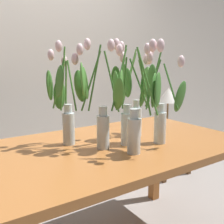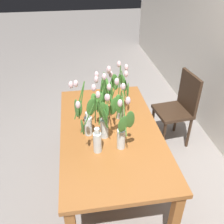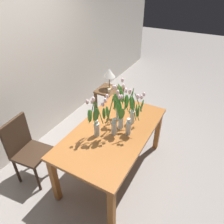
{
  "view_description": "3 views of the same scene",
  "coord_description": "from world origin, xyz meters",
  "px_view_note": "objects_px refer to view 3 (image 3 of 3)",
  "views": [
    {
      "loc": [
        -0.74,
        -1.16,
        1.18
      ],
      "look_at": [
        0.07,
        0.06,
        0.91
      ],
      "focal_mm": 40.51,
      "sensor_mm": 36.0,
      "label": 1
    },
    {
      "loc": [
        1.8,
        -0.26,
        2.14
      ],
      "look_at": [
        -0.02,
        0.02,
        0.92
      ],
      "focal_mm": 40.09,
      "sensor_mm": 36.0,
      "label": 2
    },
    {
      "loc": [
        -1.8,
        -0.98,
        2.42
      ],
      "look_at": [
        0.09,
        0.06,
        0.95
      ],
      "focal_mm": 33.31,
      "sensor_mm": 36.0,
      "label": 3
    }
  ],
  "objects_px": {
    "tulip_vase_5": "(132,109)",
    "side_table": "(109,95)",
    "pillar_candle": "(109,91)",
    "table_lamp": "(109,73)",
    "tulip_vase_4": "(113,120)",
    "tulip_vase_2": "(121,113)",
    "dining_chair": "(26,147)",
    "tulip_vase_3": "(96,121)",
    "dining_table": "(113,136)",
    "tulip_vase_0": "(131,121)",
    "tulip_vase_1": "(119,104)"
  },
  "relations": [
    {
      "from": "tulip_vase_0",
      "to": "dining_chair",
      "type": "distance_m",
      "value": 1.41
    },
    {
      "from": "tulip_vase_5",
      "to": "tulip_vase_1",
      "type": "bearing_deg",
      "value": 88.27
    },
    {
      "from": "tulip_vase_3",
      "to": "tulip_vase_5",
      "type": "xyz_separation_m",
      "value": [
        0.44,
        -0.26,
        -0.01
      ]
    },
    {
      "from": "side_table",
      "to": "pillar_candle",
      "type": "relative_size",
      "value": 7.33
    },
    {
      "from": "tulip_vase_4",
      "to": "tulip_vase_5",
      "type": "xyz_separation_m",
      "value": [
        0.32,
        -0.1,
        0.0
      ]
    },
    {
      "from": "tulip_vase_4",
      "to": "tulip_vase_5",
      "type": "relative_size",
      "value": 1.04
    },
    {
      "from": "tulip_vase_5",
      "to": "table_lamp",
      "type": "distance_m",
      "value": 1.39
    },
    {
      "from": "tulip_vase_3",
      "to": "pillar_candle",
      "type": "xyz_separation_m",
      "value": [
        1.33,
        0.58,
        -0.38
      ]
    },
    {
      "from": "dining_table",
      "to": "tulip_vase_1",
      "type": "relative_size",
      "value": 2.78
    },
    {
      "from": "tulip_vase_2",
      "to": "side_table",
      "type": "bearing_deg",
      "value": 35.43
    },
    {
      "from": "tulip_vase_4",
      "to": "pillar_candle",
      "type": "height_order",
      "value": "tulip_vase_4"
    },
    {
      "from": "dining_table",
      "to": "tulip_vase_3",
      "type": "distance_m",
      "value": 0.4
    },
    {
      "from": "tulip_vase_5",
      "to": "tulip_vase_4",
      "type": "bearing_deg",
      "value": 162.9
    },
    {
      "from": "tulip_vase_3",
      "to": "dining_chair",
      "type": "height_order",
      "value": "tulip_vase_3"
    },
    {
      "from": "tulip_vase_0",
      "to": "pillar_candle",
      "type": "bearing_deg",
      "value": 40.43
    },
    {
      "from": "tulip_vase_0",
      "to": "tulip_vase_2",
      "type": "height_order",
      "value": "tulip_vase_2"
    },
    {
      "from": "tulip_vase_1",
      "to": "dining_chair",
      "type": "bearing_deg",
      "value": 134.37
    },
    {
      "from": "tulip_vase_3",
      "to": "table_lamp",
      "type": "relative_size",
      "value": 1.43
    },
    {
      "from": "tulip_vase_5",
      "to": "tulip_vase_2",
      "type": "bearing_deg",
      "value": 156.3
    },
    {
      "from": "tulip_vase_5",
      "to": "dining_chair",
      "type": "relative_size",
      "value": 0.6
    },
    {
      "from": "table_lamp",
      "to": "tulip_vase_1",
      "type": "bearing_deg",
      "value": -144.96
    },
    {
      "from": "side_table",
      "to": "table_lamp",
      "type": "height_order",
      "value": "table_lamp"
    },
    {
      "from": "dining_chair",
      "to": "side_table",
      "type": "relative_size",
      "value": 1.69
    },
    {
      "from": "dining_table",
      "to": "pillar_candle",
      "type": "xyz_separation_m",
      "value": [
        1.13,
        0.7,
        -0.06
      ]
    },
    {
      "from": "tulip_vase_3",
      "to": "tulip_vase_4",
      "type": "distance_m",
      "value": 0.21
    },
    {
      "from": "dining_chair",
      "to": "pillar_candle",
      "type": "bearing_deg",
      "value": -7.94
    },
    {
      "from": "dining_chair",
      "to": "side_table",
      "type": "xyz_separation_m",
      "value": [
        1.86,
        -0.19,
        -0.09
      ]
    },
    {
      "from": "tulip_vase_1",
      "to": "pillar_candle",
      "type": "relative_size",
      "value": 7.68
    },
    {
      "from": "dining_table",
      "to": "side_table",
      "type": "relative_size",
      "value": 2.91
    },
    {
      "from": "tulip_vase_0",
      "to": "tulip_vase_1",
      "type": "xyz_separation_m",
      "value": [
        0.2,
        0.28,
        0.05
      ]
    },
    {
      "from": "dining_chair",
      "to": "tulip_vase_2",
      "type": "bearing_deg",
      "value": -55.29
    },
    {
      "from": "tulip_vase_3",
      "to": "tulip_vase_5",
      "type": "height_order",
      "value": "tulip_vase_3"
    },
    {
      "from": "side_table",
      "to": "table_lamp",
      "type": "relative_size",
      "value": 1.38
    },
    {
      "from": "dining_table",
      "to": "dining_chair",
      "type": "bearing_deg",
      "value": 123.51
    },
    {
      "from": "side_table",
      "to": "tulip_vase_4",
      "type": "bearing_deg",
      "value": -148.52
    },
    {
      "from": "tulip_vase_2",
      "to": "tulip_vase_4",
      "type": "height_order",
      "value": "tulip_vase_2"
    },
    {
      "from": "tulip_vase_0",
      "to": "dining_chair",
      "type": "height_order",
      "value": "tulip_vase_0"
    },
    {
      "from": "dining_chair",
      "to": "table_lamp",
      "type": "bearing_deg",
      "value": -4.95
    },
    {
      "from": "tulip_vase_1",
      "to": "tulip_vase_4",
      "type": "distance_m",
      "value": 0.33
    },
    {
      "from": "dining_chair",
      "to": "side_table",
      "type": "bearing_deg",
      "value": -5.69
    },
    {
      "from": "tulip_vase_5",
      "to": "side_table",
      "type": "xyz_separation_m",
      "value": [
        0.99,
        0.9,
        -0.53
      ]
    },
    {
      "from": "tulip_vase_5",
      "to": "dining_chair",
      "type": "bearing_deg",
      "value": 128.65
    },
    {
      "from": "pillar_candle",
      "to": "table_lamp",
      "type": "bearing_deg",
      "value": 28.28
    },
    {
      "from": "dining_table",
      "to": "tulip_vase_5",
      "type": "height_order",
      "value": "tulip_vase_5"
    },
    {
      "from": "tulip_vase_3",
      "to": "table_lamp",
      "type": "xyz_separation_m",
      "value": [
        1.48,
        0.66,
        -0.11
      ]
    },
    {
      "from": "pillar_candle",
      "to": "dining_chair",
      "type": "bearing_deg",
      "value": 172.06
    },
    {
      "from": "tulip_vase_0",
      "to": "tulip_vase_1",
      "type": "bearing_deg",
      "value": 54.66
    },
    {
      "from": "tulip_vase_2",
      "to": "dining_table",
      "type": "bearing_deg",
      "value": 138.46
    },
    {
      "from": "dining_table",
      "to": "side_table",
      "type": "bearing_deg",
      "value": 31.59
    },
    {
      "from": "tulip_vase_5",
      "to": "side_table",
      "type": "bearing_deg",
      "value": 42.12
    }
  ]
}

